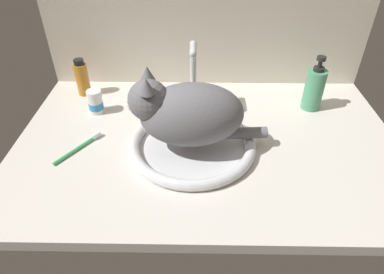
{
  "coord_description": "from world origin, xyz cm",
  "views": [
    {
      "loc": [
        -3.07,
        -78.67,
        63.57
      ],
      "look_at": [
        -4.29,
        -3.67,
        7.0
      ],
      "focal_mm": 31.77,
      "sensor_mm": 36.0,
      "label": 1
    }
  ],
  "objects_px": {
    "sink_basin": "(192,144)",
    "soap_pump_bottle": "(314,89)",
    "faucet": "(193,84)",
    "amber_bottle": "(82,78)",
    "cat": "(184,113)",
    "toothbrush": "(79,147)",
    "pill_bottle": "(96,102)"
  },
  "relations": [
    {
      "from": "soap_pump_bottle",
      "to": "pill_bottle",
      "type": "distance_m",
      "value": 0.71
    },
    {
      "from": "pill_bottle",
      "to": "faucet",
      "type": "bearing_deg",
      "value": 5.82
    },
    {
      "from": "faucet",
      "to": "pill_bottle",
      "type": "height_order",
      "value": "faucet"
    },
    {
      "from": "sink_basin",
      "to": "toothbrush",
      "type": "height_order",
      "value": "sink_basin"
    },
    {
      "from": "cat",
      "to": "soap_pump_bottle",
      "type": "relative_size",
      "value": 2.08
    },
    {
      "from": "cat",
      "to": "soap_pump_bottle",
      "type": "xyz_separation_m",
      "value": [
        0.41,
        0.23,
        -0.05
      ]
    },
    {
      "from": "faucet",
      "to": "soap_pump_bottle",
      "type": "distance_m",
      "value": 0.39
    },
    {
      "from": "sink_basin",
      "to": "amber_bottle",
      "type": "distance_m",
      "value": 0.49
    },
    {
      "from": "cat",
      "to": "toothbrush",
      "type": "relative_size",
      "value": 2.65
    },
    {
      "from": "sink_basin",
      "to": "pill_bottle",
      "type": "bearing_deg",
      "value": 149.51
    },
    {
      "from": "amber_bottle",
      "to": "pill_bottle",
      "type": "relative_size",
      "value": 1.67
    },
    {
      "from": "soap_pump_bottle",
      "to": "toothbrush",
      "type": "xyz_separation_m",
      "value": [
        -0.71,
        -0.23,
        -0.07
      ]
    },
    {
      "from": "cat",
      "to": "pill_bottle",
      "type": "relative_size",
      "value": 4.83
    },
    {
      "from": "sink_basin",
      "to": "faucet",
      "type": "bearing_deg",
      "value": 90.0
    },
    {
      "from": "soap_pump_bottle",
      "to": "amber_bottle",
      "type": "relative_size",
      "value": 1.39
    },
    {
      "from": "sink_basin",
      "to": "faucet",
      "type": "xyz_separation_m",
      "value": [
        -0.0,
        0.22,
        0.07
      ]
    },
    {
      "from": "soap_pump_bottle",
      "to": "faucet",
      "type": "bearing_deg",
      "value": -179.01
    },
    {
      "from": "faucet",
      "to": "sink_basin",
      "type": "bearing_deg",
      "value": -90.0
    },
    {
      "from": "cat",
      "to": "pill_bottle",
      "type": "xyz_separation_m",
      "value": [
        -0.29,
        0.19,
        -0.08
      ]
    },
    {
      "from": "sink_basin",
      "to": "faucet",
      "type": "relative_size",
      "value": 1.56
    },
    {
      "from": "faucet",
      "to": "amber_bottle",
      "type": "xyz_separation_m",
      "value": [
        -0.39,
        0.09,
        -0.03
      ]
    },
    {
      "from": "amber_bottle",
      "to": "toothbrush",
      "type": "distance_m",
      "value": 0.33
    },
    {
      "from": "faucet",
      "to": "amber_bottle",
      "type": "distance_m",
      "value": 0.4
    },
    {
      "from": "amber_bottle",
      "to": "faucet",
      "type": "bearing_deg",
      "value": -12.81
    },
    {
      "from": "cat",
      "to": "amber_bottle",
      "type": "height_order",
      "value": "cat"
    },
    {
      "from": "sink_basin",
      "to": "pill_bottle",
      "type": "relative_size",
      "value": 4.57
    },
    {
      "from": "soap_pump_bottle",
      "to": "amber_bottle",
      "type": "bearing_deg",
      "value": 174.04
    },
    {
      "from": "sink_basin",
      "to": "soap_pump_bottle",
      "type": "relative_size",
      "value": 1.97
    },
    {
      "from": "cat",
      "to": "soap_pump_bottle",
      "type": "distance_m",
      "value": 0.47
    },
    {
      "from": "sink_basin",
      "to": "cat",
      "type": "relative_size",
      "value": 0.95
    },
    {
      "from": "faucet",
      "to": "cat",
      "type": "relative_size",
      "value": 0.61
    },
    {
      "from": "soap_pump_bottle",
      "to": "pill_bottle",
      "type": "relative_size",
      "value": 2.33
    }
  ]
}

